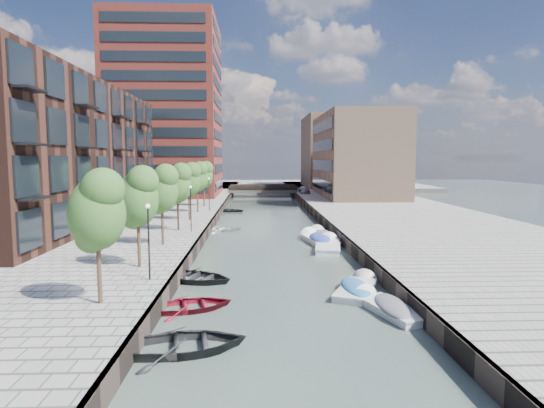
{
  "coord_description": "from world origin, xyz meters",
  "views": [
    {
      "loc": [
        -1.46,
        -16.27,
        7.55
      ],
      "look_at": [
        0.0,
        23.56,
        3.5
      ],
      "focal_mm": 30.0,
      "sensor_mm": 36.0,
      "label": 1
    }
  ],
  "objects": [
    {
      "name": "sloop_2",
      "position": [
        -4.73,
        5.93,
        0.0
      ],
      "size": [
        4.93,
        4.11,
        0.88
      ],
      "primitive_type": "imported",
      "rotation": [
        0.0,
        0.0,
        1.86
      ],
      "color": "maroon",
      "rests_on": "ground"
    },
    {
      "name": "tan_block_far",
      "position": [
        16.0,
        88.0,
        9.0
      ],
      "size": [
        12.0,
        20.0,
        16.0
      ],
      "primitive_type": "cube",
      "color": "tan",
      "rests_on": "quay_right"
    },
    {
      "name": "sloop_1",
      "position": [
        -5.21,
        11.18,
        0.0
      ],
      "size": [
        5.86,
        5.13,
        1.01
      ],
      "primitive_type": "imported",
      "rotation": [
        0.0,
        0.0,
        1.16
      ],
      "color": "black",
      "rests_on": "ground"
    },
    {
      "name": "quay_right",
      "position": [
        16.0,
        40.0,
        0.5
      ],
      "size": [
        20.0,
        140.0,
        1.0
      ],
      "primitive_type": "cube",
      "color": "gray",
      "rests_on": "ground"
    },
    {
      "name": "car",
      "position": [
        7.56,
        67.53,
        1.72
      ],
      "size": [
        2.04,
        4.35,
        1.44
      ],
      "primitive_type": "imported",
      "rotation": [
        0.0,
        0.0,
        0.08
      ],
      "color": "#949698",
      "rests_on": "quay_right"
    },
    {
      "name": "tree_0",
      "position": [
        -8.5,
        4.0,
        5.31
      ],
      "size": [
        2.5,
        2.5,
        5.95
      ],
      "color": "#382619",
      "rests_on": "quay_left"
    },
    {
      "name": "quay_wall_right",
      "position": [
        6.1,
        40.0,
        0.5
      ],
      "size": [
        0.25,
        140.0,
        1.0
      ],
      "primitive_type": "cube",
      "color": "#332823",
      "rests_on": "ground"
    },
    {
      "name": "water",
      "position": [
        0.0,
        40.0,
        0.0
      ],
      "size": [
        300.0,
        300.0,
        0.0
      ],
      "primitive_type": "plane",
      "color": "#38473F",
      "rests_on": "ground"
    },
    {
      "name": "motorboat_2",
      "position": [
        4.64,
        21.17,
        0.11
      ],
      "size": [
        2.8,
        5.8,
        1.85
      ],
      "color": "silver",
      "rests_on": "ground"
    },
    {
      "name": "sloop_0",
      "position": [
        -4.27,
        1.0,
        0.0
      ],
      "size": [
        5.53,
        4.38,
        1.03
      ],
      "primitive_type": "imported",
      "rotation": [
        0.0,
        0.0,
        1.75
      ],
      "color": "black",
      "rests_on": "ground"
    },
    {
      "name": "tree_4",
      "position": [
        -8.5,
        32.0,
        5.31
      ],
      "size": [
        2.5,
        2.5,
        5.95
      ],
      "color": "#382619",
      "rests_on": "quay_left"
    },
    {
      "name": "sloop_4",
      "position": [
        -5.11,
        47.54,
        0.0
      ],
      "size": [
        5.12,
        4.41,
        0.89
      ],
      "primitive_type": "imported",
      "rotation": [
        0.0,
        0.0,
        1.21
      ],
      "color": "black",
      "rests_on": "ground"
    },
    {
      "name": "motorboat_0",
      "position": [
        4.27,
        8.59,
        0.19
      ],
      "size": [
        3.42,
        4.92,
        1.56
      ],
      "color": "silver",
      "rests_on": "ground"
    },
    {
      "name": "tree_3",
      "position": [
        -8.5,
        25.0,
        5.31
      ],
      "size": [
        2.5,
        2.5,
        5.95
      ],
      "color": "#382619",
      "rests_on": "quay_left"
    },
    {
      "name": "tower",
      "position": [
        -17.0,
        65.0,
        16.0
      ],
      "size": [
        18.0,
        18.0,
        30.0
      ],
      "primitive_type": "cube",
      "color": "#9C372D",
      "rests_on": "quay_left"
    },
    {
      "name": "tree_1",
      "position": [
        -8.5,
        11.0,
        5.31
      ],
      "size": [
        2.5,
        2.5,
        5.95
      ],
      "color": "#382619",
      "rests_on": "quay_left"
    },
    {
      "name": "lamp_1",
      "position": [
        -7.2,
        24.0,
        3.51
      ],
      "size": [
        0.24,
        0.24,
        4.12
      ],
      "color": "black",
      "rests_on": "quay_left"
    },
    {
      "name": "tree_6",
      "position": [
        -8.5,
        46.0,
        5.31
      ],
      "size": [
        2.5,
        2.5,
        5.95
      ],
      "color": "#382619",
      "rests_on": "quay_left"
    },
    {
      "name": "tan_block_near",
      "position": [
        16.0,
        62.0,
        8.0
      ],
      "size": [
        12.0,
        25.0,
        14.0
      ],
      "primitive_type": "cube",
      "color": "tan",
      "rests_on": "quay_right"
    },
    {
      "name": "lamp_2",
      "position": [
        -7.2,
        40.0,
        3.51
      ],
      "size": [
        0.24,
        0.24,
        4.12
      ],
      "color": "black",
      "rests_on": "quay_left"
    },
    {
      "name": "tree_2",
      "position": [
        -8.5,
        18.0,
        5.31
      ],
      "size": [
        2.5,
        2.5,
        5.95
      ],
      "color": "#382619",
      "rests_on": "quay_left"
    },
    {
      "name": "motorboat_4",
      "position": [
        4.84,
        26.02,
        0.21
      ],
      "size": [
        2.18,
        5.22,
        1.7
      ],
      "color": "silver",
      "rests_on": "ground"
    },
    {
      "name": "apartment_block",
      "position": [
        -20.0,
        30.0,
        8.0
      ],
      "size": [
        8.0,
        38.0,
        14.0
      ],
      "primitive_type": "cube",
      "color": "black",
      "rests_on": "quay_left"
    },
    {
      "name": "far_closure",
      "position": [
        0.0,
        100.0,
        0.5
      ],
      "size": [
        80.0,
        40.0,
        1.0
      ],
      "primitive_type": "cube",
      "color": "gray",
      "rests_on": "ground"
    },
    {
      "name": "sloop_3",
      "position": [
        -4.94,
        30.38,
        0.0
      ],
      "size": [
        4.76,
        3.94,
        0.85
      ],
      "primitive_type": "imported",
      "rotation": [
        0.0,
        0.0,
        1.84
      ],
      "color": "silver",
      "rests_on": "ground"
    },
    {
      "name": "tree_5",
      "position": [
        -8.5,
        39.0,
        5.31
      ],
      "size": [
        2.5,
        2.5,
        5.95
      ],
      "color": "#382619",
      "rests_on": "quay_left"
    },
    {
      "name": "motorboat_3",
      "position": [
        4.11,
        23.79,
        0.23
      ],
      "size": [
        3.01,
        5.87,
        1.87
      ],
      "color": "white",
      "rests_on": "ground"
    },
    {
      "name": "bridge",
      "position": [
        0.0,
        72.0,
        1.39
      ],
      "size": [
        13.0,
        6.0,
        1.3
      ],
      "color": "gray",
      "rests_on": "ground"
    },
    {
      "name": "motorboat_1",
      "position": [
        5.03,
        5.33,
        0.19
      ],
      "size": [
        2.94,
        4.85,
        1.53
      ],
      "color": "white",
      "rests_on": "ground"
    },
    {
      "name": "lamp_0",
      "position": [
        -7.2,
        8.0,
        3.51
      ],
      "size": [
        0.24,
        0.24,
        4.12
      ],
      "color": "black",
      "rests_on": "quay_left"
    },
    {
      "name": "quay_wall_left",
      "position": [
        -6.1,
        40.0,
        0.5
      ],
      "size": [
        0.25,
        140.0,
        1.0
      ],
      "primitive_type": "cube",
      "color": "#332823",
      "rests_on": "ground"
    }
  ]
}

